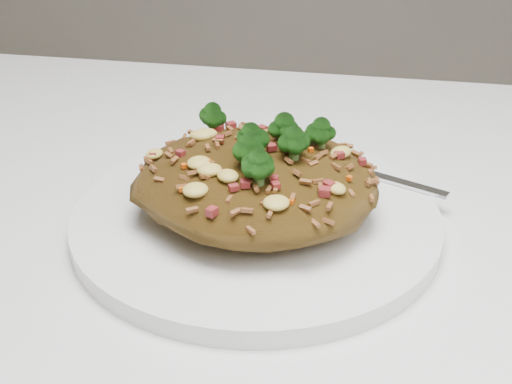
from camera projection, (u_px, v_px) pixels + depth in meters
plate at (256, 219)px, 0.51m from camera, size 0.26×0.26×0.01m
fried_rice at (257, 171)px, 0.49m from camera, size 0.17×0.15×0.07m
fork at (357, 170)px, 0.55m from camera, size 0.15×0.08×0.00m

